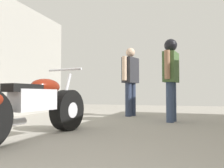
% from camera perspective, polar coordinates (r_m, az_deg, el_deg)
% --- Properties ---
extents(ground_plane, '(15.88, 15.88, 0.00)m').
position_cam_1_polar(ground_plane, '(3.43, 2.29, -12.22)').
color(ground_plane, '#9E998E').
extents(motorcycle_maroon_cruiser, '(0.65, 2.10, 0.98)m').
position_cam_1_polar(motorcycle_maroon_cruiser, '(3.09, -19.83, -5.49)').
color(motorcycle_maroon_cruiser, black).
rests_on(motorcycle_maroon_cruiser, ground_plane).
extents(mechanic_in_blue, '(0.39, 0.71, 1.77)m').
position_cam_1_polar(mechanic_in_blue, '(5.87, 4.71, 1.69)').
color(mechanic_in_blue, '#2D3851').
rests_on(mechanic_in_blue, ground_plane).
extents(mechanic_with_helmet, '(0.32, 0.68, 1.72)m').
position_cam_1_polar(mechanic_with_helmet, '(4.82, 14.73, 2.98)').
color(mechanic_with_helmet, '#384766').
rests_on(mechanic_with_helmet, ground_plane).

